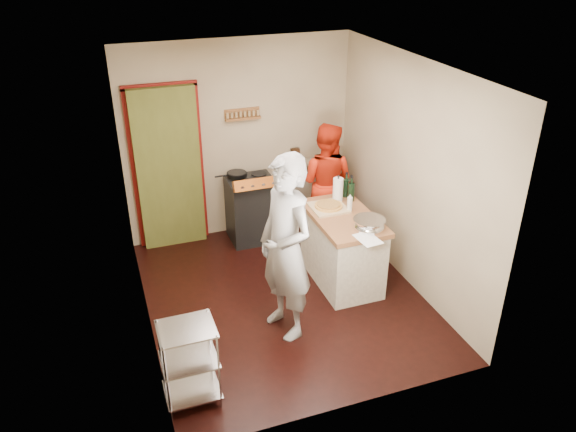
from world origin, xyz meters
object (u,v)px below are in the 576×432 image
object	(u,v)px
person_stripe	(286,249)
person_red	(325,181)
stove	(252,208)
island	(343,246)
wire_shelving	(189,360)

from	to	relation	value
person_stripe	person_red	size ratio (longest dim) A/B	1.23
stove	island	bearing A→B (deg)	-61.68
wire_shelving	person_stripe	bearing A→B (deg)	30.36
person_red	island	bearing A→B (deg)	117.04
island	person_stripe	distance (m)	1.24
stove	wire_shelving	xyz separation A→B (m)	(-1.33, -2.62, -0.01)
person_stripe	person_red	world-z (taller)	person_stripe
island	stove	bearing A→B (deg)	118.32
island	person_red	distance (m)	1.17
island	person_stripe	bearing A→B (deg)	-145.17
stove	wire_shelving	distance (m)	2.94
stove	wire_shelving	bearing A→B (deg)	-116.85
stove	island	xyz separation A→B (m)	(0.71, -1.33, 0.01)
wire_shelving	person_red	distance (m)	3.33
wire_shelving	person_stripe	xyz separation A→B (m)	(1.12, 0.65, 0.53)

